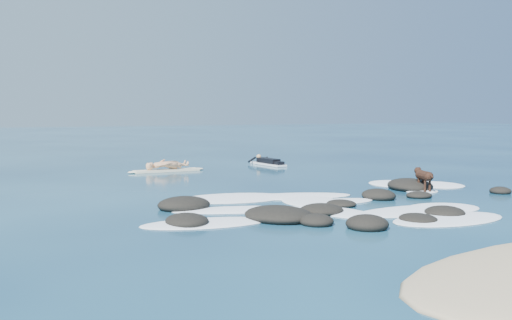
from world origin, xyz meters
name	(u,v)px	position (x,y,z in m)	size (l,w,h in m)	color
ground	(353,200)	(0.00, 0.00, 0.00)	(160.00, 160.00, 0.00)	#0A2642
reef_rocks	(346,204)	(-0.90, -0.98, 0.10)	(13.26, 7.60, 0.46)	black
breaking_foam	(360,203)	(-0.21, -0.62, 0.01)	(13.15, 8.52, 0.12)	white
standing_surfer_rig	(167,154)	(-2.97, 9.71, 0.76)	(3.38, 0.77, 1.92)	#F3E9C2
paddling_surfer_rig	(268,162)	(2.22, 10.60, 0.16)	(1.17, 2.64, 0.46)	white
dog	(423,176)	(2.97, 0.47, 0.52)	(0.50, 1.23, 0.79)	black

